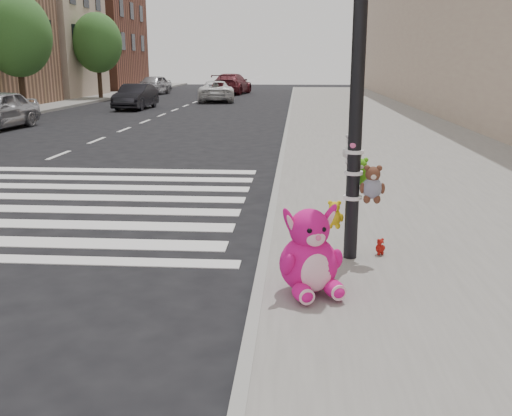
# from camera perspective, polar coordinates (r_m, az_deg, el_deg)

# --- Properties ---
(ground) EXTENTS (120.00, 120.00, 0.00)m
(ground) POSITION_cam_1_polar(r_m,az_deg,el_deg) (5.78, -16.13, -11.34)
(ground) COLOR black
(ground) RESTS_ON ground
(sidewalk_near) EXTENTS (7.00, 80.00, 0.14)m
(sidewalk_near) POSITION_cam_1_polar(r_m,az_deg,el_deg) (15.36, 15.66, 4.95)
(sidewalk_near) COLOR slate
(sidewalk_near) RESTS_ON ground
(curb_edge) EXTENTS (0.12, 80.00, 0.15)m
(curb_edge) POSITION_cam_1_polar(r_m,az_deg,el_deg) (15.06, 2.64, 5.28)
(curb_edge) COLOR gray
(curb_edge) RESTS_ON ground
(bld_far_d) EXTENTS (6.00, 8.00, 10.00)m
(bld_far_d) POSITION_cam_1_polar(r_m,az_deg,el_deg) (43.58, -20.38, 16.91)
(bld_far_d) COLOR #BAA68E
(bld_far_d) RESTS_ON ground
(bld_far_e) EXTENTS (6.00, 10.00, 9.00)m
(bld_far_e) POSITION_cam_1_polar(r_m,az_deg,el_deg) (53.80, -15.41, 16.10)
(bld_far_e) COLOR brown
(bld_far_e) RESTS_ON ground
(signal_pole) EXTENTS (0.69, 0.49, 4.00)m
(signal_pole) POSITION_cam_1_polar(r_m,az_deg,el_deg) (6.74, 10.14, 8.38)
(signal_pole) COLOR black
(signal_pole) RESTS_ON sidewalk_near
(tree_far_b) EXTENTS (3.20, 3.20, 5.44)m
(tree_far_b) POSITION_cam_1_polar(r_m,az_deg,el_deg) (29.92, -22.80, 15.62)
(tree_far_b) COLOR #382619
(tree_far_b) RESTS_ON sidewalk_far
(tree_far_c) EXTENTS (3.20, 3.20, 5.44)m
(tree_far_c) POSITION_cam_1_polar(r_m,az_deg,el_deg) (40.09, -15.59, 15.61)
(tree_far_c) COLOR #382619
(tree_far_c) RESTS_ON sidewalk_far
(pink_bunny) EXTENTS (0.78, 0.84, 0.94)m
(pink_bunny) POSITION_cam_1_polar(r_m,az_deg,el_deg) (5.85, 5.41, -4.93)
(pink_bunny) COLOR #DA127E
(pink_bunny) RESTS_ON sidewalk_near
(red_teddy) EXTENTS (0.17, 0.16, 0.21)m
(red_teddy) POSITION_cam_1_polar(r_m,az_deg,el_deg) (7.21, 12.31, -3.79)
(red_teddy) COLOR #9F160F
(red_teddy) RESTS_ON sidewalk_near
(car_dark_far) EXTENTS (1.54, 4.05, 1.32)m
(car_dark_far) POSITION_cam_1_polar(r_m,az_deg,el_deg) (31.53, -11.93, 10.85)
(car_dark_far) COLOR black
(car_dark_far) RESTS_ON ground
(car_white_near) EXTENTS (2.81, 4.93, 1.30)m
(car_white_near) POSITION_cam_1_polar(r_m,az_deg,el_deg) (36.96, -4.04, 11.58)
(car_white_near) COLOR silver
(car_white_near) RESTS_ON ground
(car_maroon_near) EXTENTS (2.90, 5.67, 1.57)m
(car_maroon_near) POSITION_cam_1_polar(r_m,az_deg,el_deg) (45.45, -2.41, 12.30)
(car_maroon_near) COLOR maroon
(car_maroon_near) RESTS_ON ground
(car_silver_deep) EXTENTS (2.41, 4.55, 1.47)m
(car_silver_deep) POSITION_cam_1_polar(r_m,az_deg,el_deg) (45.41, -10.27, 12.02)
(car_silver_deep) COLOR #A3A3A8
(car_silver_deep) RESTS_ON ground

